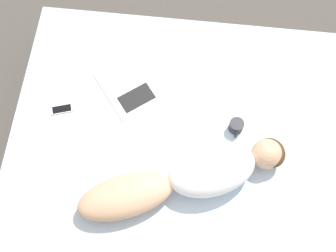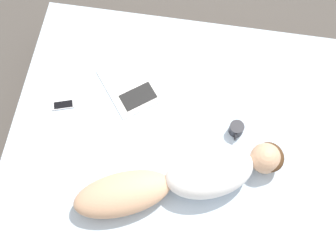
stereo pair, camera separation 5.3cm
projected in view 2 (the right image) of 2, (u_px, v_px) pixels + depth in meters
ground_plane at (178, 170)px, 3.59m from camera, size 12.00×12.00×0.00m
bed at (179, 157)px, 3.31m from camera, size 1.96×2.29×0.60m
person at (188, 177)px, 2.84m from camera, size 0.73×1.30×0.22m
open_magazine at (131, 85)px, 3.19m from camera, size 0.53×0.51×0.01m
coffee_mug at (236, 129)px, 3.02m from camera, size 0.13×0.09×0.08m
cell_phone at (63, 105)px, 3.13m from camera, size 0.10×0.16×0.01m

